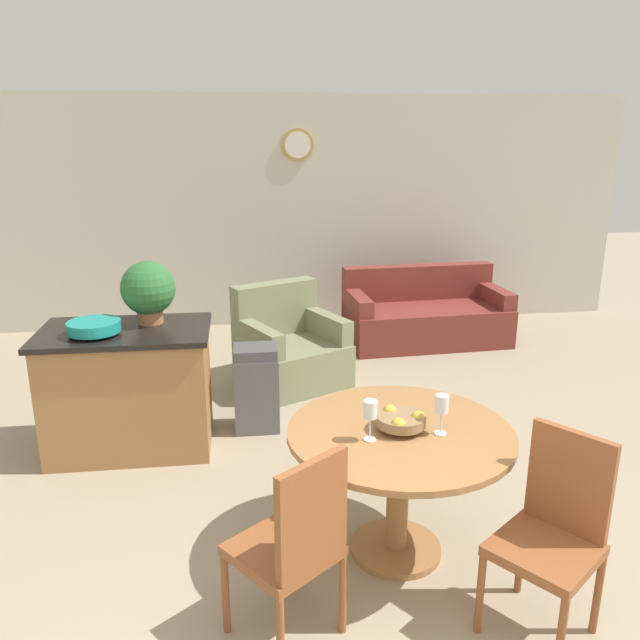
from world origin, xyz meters
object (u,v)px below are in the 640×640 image
object	(u,v)px
dining_chair_near_right	(554,527)
teal_bowl	(94,327)
dining_chair_near_left	(295,541)
dining_table	(399,458)
wine_glass_right	(442,405)
wine_glass_left	(370,411)
potted_plant	(148,290)
couch	(425,317)
armchair	(290,351)
trash_bin	(256,388)
kitchen_island	(130,389)
fruit_bowl	(401,420)

from	to	relation	value
dining_chair_near_right	teal_bowl	size ratio (longest dim) A/B	2.71
dining_chair_near_left	dining_chair_near_right	xyz separation A→B (m)	(1.18, -0.04, 0.00)
dining_table	dining_chair_near_right	distance (m)	0.84
wine_glass_right	dining_chair_near_left	bearing A→B (deg)	-148.37
dining_chair_near_left	wine_glass_right	distance (m)	1.02
wine_glass_left	potted_plant	xyz separation A→B (m)	(-1.29, 1.69, 0.26)
dining_chair_near_right	wine_glass_right	world-z (taller)	dining_chair_near_right
wine_glass_left	wine_glass_right	xyz separation A→B (m)	(0.38, 0.02, 0.00)
wine_glass_left	couch	xyz separation A→B (m)	(1.41, 3.69, -0.63)
dining_table	armchair	size ratio (longest dim) A/B	1.07
teal_bowl	armchair	bearing A→B (deg)	40.90
potted_plant	couch	distance (m)	3.48
trash_bin	couch	size ratio (longest dim) A/B	0.38
wine_glass_left	kitchen_island	world-z (taller)	wine_glass_left
potted_plant	wine_glass_right	bearing A→B (deg)	-44.91
dining_chair_near_left	fruit_bowl	xyz separation A→B (m)	(0.61, 0.57, 0.28)
fruit_bowl	kitchen_island	distance (m)	2.23
wine_glass_left	teal_bowl	size ratio (longest dim) A/B	0.61
wine_glass_right	potted_plant	xyz separation A→B (m)	(-1.67, 1.67, 0.26)
dining_chair_near_right	fruit_bowl	size ratio (longest dim) A/B	3.68
fruit_bowl	armchair	bearing A→B (deg)	98.41
dining_chair_near_left	trash_bin	xyz separation A→B (m)	(-0.11, 2.21, -0.19)
dining_table	wine_glass_right	distance (m)	0.39
fruit_bowl	wine_glass_right	distance (m)	0.23
teal_bowl	potted_plant	world-z (taller)	potted_plant
wine_glass_left	wine_glass_right	bearing A→B (deg)	3.13
wine_glass_right	potted_plant	world-z (taller)	potted_plant
wine_glass_left	trash_bin	bearing A→B (deg)	107.20
dining_chair_near_right	trash_bin	world-z (taller)	dining_chair_near_right
potted_plant	armchair	bearing A→B (deg)	42.34
dining_table	trash_bin	distance (m)	1.81
couch	dining_chair_near_left	bearing A→B (deg)	-117.43
kitchen_island	fruit_bowl	bearing A→B (deg)	-41.48
potted_plant	couch	bearing A→B (deg)	36.63
dining_table	wine_glass_left	xyz separation A→B (m)	(-0.18, -0.09, 0.33)
dining_table	potted_plant	xyz separation A→B (m)	(-1.48, 1.59, 0.59)
wine_glass_left	couch	distance (m)	4.00
wine_glass_left	trash_bin	size ratio (longest dim) A/B	0.32
teal_bowl	trash_bin	xyz separation A→B (m)	(1.10, 0.30, -0.64)
teal_bowl	couch	bearing A→B (deg)	36.55
fruit_bowl	trash_bin	world-z (taller)	fruit_bowl
dining_chair_near_right	teal_bowl	bearing A→B (deg)	13.20
potted_plant	trash_bin	bearing A→B (deg)	3.73
dining_chair_near_right	kitchen_island	xyz separation A→B (m)	(-2.22, 2.07, -0.07)
wine_glass_left	trash_bin	world-z (taller)	wine_glass_left
teal_bowl	dining_table	bearing A→B (deg)	-36.38
potted_plant	dining_table	bearing A→B (deg)	-47.15
dining_chair_near_left	dining_chair_near_right	world-z (taller)	same
dining_table	fruit_bowl	size ratio (longest dim) A/B	4.56
fruit_bowl	wine_glass_left	world-z (taller)	wine_glass_left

